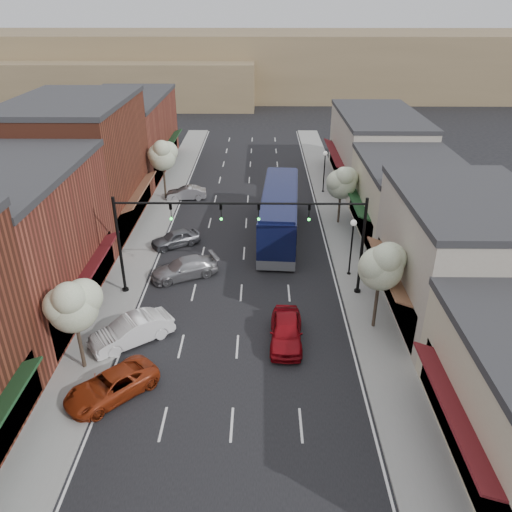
{
  "coord_description": "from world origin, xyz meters",
  "views": [
    {
      "loc": [
        1.35,
        -21.41,
        18.11
      ],
      "look_at": [
        1.01,
        9.29,
        2.2
      ],
      "focal_mm": 35.0,
      "sensor_mm": 36.0,
      "label": 1
    }
  ],
  "objects_px": {
    "coach_bus": "(279,213)",
    "parked_car_c": "(184,268)",
    "tree_right_near": "(382,265)",
    "parked_car_d": "(175,238)",
    "signal_mast_left": "(154,232)",
    "lamp_post_near": "(352,239)",
    "tree_left_near": "(73,304)",
    "parked_car_b": "(132,331)",
    "tree_left_far": "(163,155)",
    "signal_mast_right": "(327,232)",
    "parked_car_a": "(111,386)",
    "tree_right_far": "(342,182)",
    "lamp_post_far": "(325,165)",
    "red_hatchback": "(286,331)",
    "parked_car_e": "(186,193)"
  },
  "relations": [
    {
      "from": "tree_right_near",
      "to": "tree_left_far",
      "type": "height_order",
      "value": "tree_left_far"
    },
    {
      "from": "tree_right_near",
      "to": "parked_car_a",
      "type": "relative_size",
      "value": 1.24
    },
    {
      "from": "red_hatchback",
      "to": "parked_car_a",
      "type": "xyz_separation_m",
      "value": [
        -9.05,
        -4.61,
        -0.13
      ]
    },
    {
      "from": "tree_right_near",
      "to": "parked_car_a",
      "type": "bearing_deg",
      "value": -157.41
    },
    {
      "from": "signal_mast_right",
      "to": "parked_car_e",
      "type": "height_order",
      "value": "signal_mast_right"
    },
    {
      "from": "signal_mast_right",
      "to": "coach_bus",
      "type": "xyz_separation_m",
      "value": [
        -2.73,
        9.38,
        -2.52
      ]
    },
    {
      "from": "lamp_post_near",
      "to": "parked_car_a",
      "type": "bearing_deg",
      "value": -137.99
    },
    {
      "from": "signal_mast_right",
      "to": "lamp_post_far",
      "type": "height_order",
      "value": "signal_mast_right"
    },
    {
      "from": "lamp_post_far",
      "to": "parked_car_b",
      "type": "height_order",
      "value": "lamp_post_far"
    },
    {
      "from": "tree_right_near",
      "to": "lamp_post_far",
      "type": "xyz_separation_m",
      "value": [
        -0.55,
        24.06,
        -1.45
      ]
    },
    {
      "from": "tree_right_near",
      "to": "signal_mast_right",
      "type": "bearing_deg",
      "value": 123.91
    },
    {
      "from": "tree_right_near",
      "to": "tree_left_near",
      "type": "relative_size",
      "value": 1.05
    },
    {
      "from": "parked_car_c",
      "to": "parked_car_d",
      "type": "distance_m",
      "value": 5.29
    },
    {
      "from": "tree_right_near",
      "to": "tree_right_far",
      "type": "bearing_deg",
      "value": 90.0
    },
    {
      "from": "signal_mast_right",
      "to": "parked_car_c",
      "type": "xyz_separation_m",
      "value": [
        -9.82,
        2.19,
        -3.91
      ]
    },
    {
      "from": "signal_mast_right",
      "to": "parked_car_b",
      "type": "relative_size",
      "value": 1.68
    },
    {
      "from": "parked_car_b",
      "to": "parked_car_e",
      "type": "xyz_separation_m",
      "value": [
        -0.0,
        23.6,
        -0.15
      ]
    },
    {
      "from": "tree_right_near",
      "to": "parked_car_d",
      "type": "relative_size",
      "value": 1.5
    },
    {
      "from": "red_hatchback",
      "to": "parked_car_c",
      "type": "xyz_separation_m",
      "value": [
        -7.05,
        7.69,
        -0.08
      ]
    },
    {
      "from": "red_hatchback",
      "to": "parked_car_a",
      "type": "bearing_deg",
      "value": -150.56
    },
    {
      "from": "tree_right_near",
      "to": "parked_car_e",
      "type": "xyz_separation_m",
      "value": [
        -14.55,
        22.05,
        -3.8
      ]
    },
    {
      "from": "tree_right_far",
      "to": "tree_left_near",
      "type": "relative_size",
      "value": 0.95
    },
    {
      "from": "red_hatchback",
      "to": "parked_car_b",
      "type": "relative_size",
      "value": 0.95
    },
    {
      "from": "parked_car_e",
      "to": "red_hatchback",
      "type": "bearing_deg",
      "value": 14.77
    },
    {
      "from": "tree_left_near",
      "to": "parked_car_a",
      "type": "height_order",
      "value": "tree_left_near"
    },
    {
      "from": "tree_left_near",
      "to": "red_hatchback",
      "type": "relative_size",
      "value": 1.22
    },
    {
      "from": "signal_mast_right",
      "to": "tree_right_near",
      "type": "xyz_separation_m",
      "value": [
        2.73,
        -4.05,
        -0.17
      ]
    },
    {
      "from": "lamp_post_near",
      "to": "parked_car_b",
      "type": "xyz_separation_m",
      "value": [
        -14.0,
        -8.11,
        -2.2
      ]
    },
    {
      "from": "tree_left_far",
      "to": "parked_car_b",
      "type": "height_order",
      "value": "tree_left_far"
    },
    {
      "from": "signal_mast_left",
      "to": "lamp_post_far",
      "type": "bearing_deg",
      "value": 56.14
    },
    {
      "from": "coach_bus",
      "to": "parked_car_c",
      "type": "distance_m",
      "value": 10.19
    },
    {
      "from": "signal_mast_left",
      "to": "parked_car_b",
      "type": "height_order",
      "value": "signal_mast_left"
    },
    {
      "from": "parked_car_c",
      "to": "signal_mast_right",
      "type": "bearing_deg",
      "value": 52.63
    },
    {
      "from": "coach_bus",
      "to": "tree_right_near",
      "type": "bearing_deg",
      "value": -63.99
    },
    {
      "from": "tree_right_far",
      "to": "parked_car_a",
      "type": "relative_size",
      "value": 1.13
    },
    {
      "from": "tree_left_far",
      "to": "signal_mast_right",
      "type": "bearing_deg",
      "value": -52.29
    },
    {
      "from": "parked_car_e",
      "to": "lamp_post_far",
      "type": "bearing_deg",
      "value": 91.87
    },
    {
      "from": "lamp_post_near",
      "to": "parked_car_d",
      "type": "height_order",
      "value": "lamp_post_near"
    },
    {
      "from": "tree_right_near",
      "to": "tree_left_near",
      "type": "xyz_separation_m",
      "value": [
        -16.6,
        -4.0,
        -0.23
      ]
    },
    {
      "from": "signal_mast_left",
      "to": "lamp_post_near",
      "type": "distance_m",
      "value": 13.75
    },
    {
      "from": "tree_left_near",
      "to": "lamp_post_near",
      "type": "relative_size",
      "value": 1.28
    },
    {
      "from": "coach_bus",
      "to": "parked_car_b",
      "type": "height_order",
      "value": "coach_bus"
    },
    {
      "from": "signal_mast_right",
      "to": "red_hatchback",
      "type": "relative_size",
      "value": 1.76
    },
    {
      "from": "tree_right_near",
      "to": "lamp_post_near",
      "type": "xyz_separation_m",
      "value": [
        -0.55,
        6.56,
        -1.45
      ]
    },
    {
      "from": "signal_mast_left",
      "to": "tree_right_near",
      "type": "bearing_deg",
      "value": -16.19
    },
    {
      "from": "lamp_post_near",
      "to": "parked_car_c",
      "type": "height_order",
      "value": "lamp_post_near"
    },
    {
      "from": "signal_mast_left",
      "to": "lamp_post_near",
      "type": "bearing_deg",
      "value": 10.56
    },
    {
      "from": "signal_mast_left",
      "to": "tree_right_far",
      "type": "distance_m",
      "value": 18.39
    },
    {
      "from": "tree_right_near",
      "to": "parked_car_e",
      "type": "height_order",
      "value": "tree_right_near"
    },
    {
      "from": "signal_mast_left",
      "to": "lamp_post_near",
      "type": "height_order",
      "value": "signal_mast_left"
    }
  ]
}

